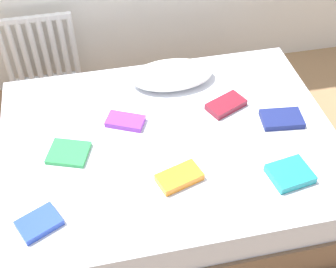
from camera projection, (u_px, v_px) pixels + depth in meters
ground_plane at (170, 190)px, 2.97m from camera, size 8.00×8.00×0.00m
bed at (170, 166)px, 2.79m from camera, size 2.00×1.50×0.50m
radiator at (40, 50)px, 3.39m from camera, size 0.56×0.04×0.57m
pillow at (172, 75)px, 2.94m from camera, size 0.55×0.32×0.11m
textbook_purple at (125, 121)px, 2.68m from camera, size 0.26×0.21×0.04m
textbook_maroon at (226, 105)px, 2.78m from camera, size 0.27×0.22×0.04m
textbook_green at (69, 153)px, 2.51m from camera, size 0.27×0.25×0.03m
textbook_teal at (290, 174)px, 2.39m from camera, size 0.24×0.22×0.05m
textbook_orange at (179, 177)px, 2.37m from camera, size 0.26×0.20×0.05m
textbook_navy at (282, 119)px, 2.70m from camera, size 0.26×0.19×0.04m
textbook_blue at (39, 223)px, 2.18m from camera, size 0.24×0.22×0.04m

